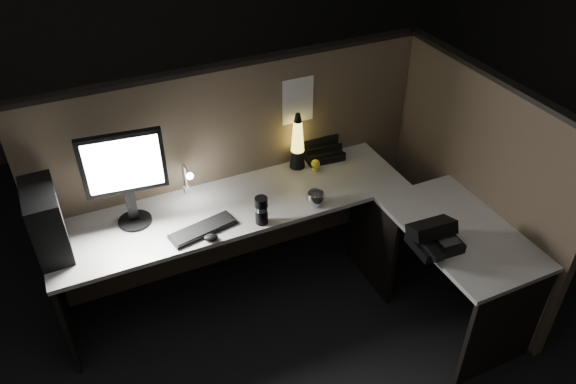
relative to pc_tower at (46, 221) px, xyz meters
name	(u,v)px	position (x,y,z in m)	size (l,w,h in m)	color
floor	(295,341)	(1.22, -0.64, -0.93)	(6.00, 6.00, 0.00)	black
room_shell	(297,117)	(1.22, -0.64, 0.69)	(6.00, 6.00, 6.00)	silver
partition_back	(237,170)	(1.22, 0.29, -0.18)	(2.66, 0.06, 1.50)	brown
partition_right	(473,187)	(2.55, -0.54, -0.18)	(0.06, 1.66, 1.50)	brown
desk	(304,241)	(1.40, -0.39, -0.35)	(2.60, 1.60, 0.73)	#AFACA5
pc_tower	(46,221)	(0.00, 0.00, 0.00)	(0.17, 0.39, 0.41)	black
monitor	(125,171)	(0.47, 0.06, 0.16)	(0.47, 0.20, 0.61)	black
keyboard	(203,229)	(0.82, -0.20, -0.19)	(0.40, 0.13, 0.02)	black
mouse	(211,237)	(0.84, -0.30, -0.19)	(0.08, 0.06, 0.03)	black
clip_lamp	(188,180)	(0.85, 0.16, -0.07)	(0.04, 0.17, 0.22)	silver
organizer	(321,150)	(1.84, 0.25, -0.16)	(0.29, 0.26, 0.20)	black
lava_lamp	(298,145)	(1.63, 0.19, -0.03)	(0.11, 0.11, 0.41)	black
travel_mug	(261,210)	(1.17, -0.28, -0.11)	(0.08, 0.08, 0.18)	black
steel_mug	(316,199)	(1.54, -0.26, -0.16)	(0.12, 0.12, 0.09)	#BABAC1
figurine	(316,164)	(1.72, 0.09, -0.15)	(0.06, 0.06, 0.06)	yellow
pinned_paper	(298,101)	(1.66, 0.25, 0.26)	(0.22, 0.00, 0.32)	white
desk_phone	(433,237)	(1.98, -0.88, -0.14)	(0.27, 0.29, 0.16)	black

